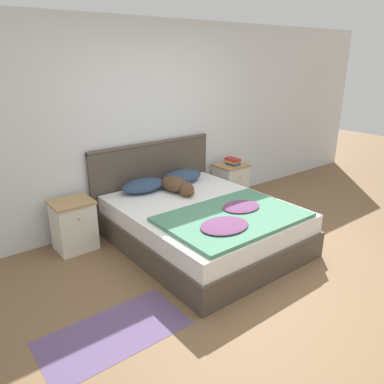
{
  "coord_description": "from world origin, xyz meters",
  "views": [
    {
      "loc": [
        -2.54,
        -2.06,
        2.11
      ],
      "look_at": [
        -0.0,
        1.2,
        0.6
      ],
      "focal_mm": 35.0,
      "sensor_mm": 36.0,
      "label": 1
    }
  ],
  "objects_px": {
    "nightstand_left": "(74,225)",
    "pillow_left": "(143,185)",
    "dog": "(177,185)",
    "book_stack": "(233,161)",
    "bed": "(203,225)",
    "pillow_right": "(182,177)",
    "nightstand_right": "(231,183)"
  },
  "relations": [
    {
      "from": "pillow_right",
      "to": "book_stack",
      "type": "xyz_separation_m",
      "value": [
        0.92,
        -0.02,
        0.06
      ]
    },
    {
      "from": "bed",
      "to": "pillow_left",
      "type": "relative_size",
      "value": 3.63
    },
    {
      "from": "nightstand_right",
      "to": "book_stack",
      "type": "xyz_separation_m",
      "value": [
        -0.0,
        -0.03,
        0.34
      ]
    },
    {
      "from": "pillow_left",
      "to": "book_stack",
      "type": "relative_size",
      "value": 2.56
    },
    {
      "from": "bed",
      "to": "dog",
      "type": "bearing_deg",
      "value": 87.21
    },
    {
      "from": "book_stack",
      "to": "nightstand_right",
      "type": "bearing_deg",
      "value": 85.13
    },
    {
      "from": "nightstand_right",
      "to": "book_stack",
      "type": "distance_m",
      "value": 0.34
    },
    {
      "from": "nightstand_left",
      "to": "book_stack",
      "type": "distance_m",
      "value": 2.47
    },
    {
      "from": "pillow_left",
      "to": "pillow_right",
      "type": "xyz_separation_m",
      "value": [
        0.6,
        0.0,
        0.0
      ]
    },
    {
      "from": "pillow_left",
      "to": "book_stack",
      "type": "distance_m",
      "value": 1.52
    },
    {
      "from": "nightstand_left",
      "to": "nightstand_right",
      "type": "bearing_deg",
      "value": 0.0
    },
    {
      "from": "nightstand_left",
      "to": "nightstand_right",
      "type": "relative_size",
      "value": 1.0
    },
    {
      "from": "bed",
      "to": "dog",
      "type": "xyz_separation_m",
      "value": [
        0.03,
        0.55,
        0.34
      ]
    },
    {
      "from": "dog",
      "to": "book_stack",
      "type": "bearing_deg",
      "value": 11.89
    },
    {
      "from": "bed",
      "to": "pillow_left",
      "type": "height_order",
      "value": "pillow_left"
    },
    {
      "from": "nightstand_right",
      "to": "dog",
      "type": "xyz_separation_m",
      "value": [
        -1.2,
        -0.28,
        0.29
      ]
    },
    {
      "from": "nightstand_left",
      "to": "pillow_right",
      "type": "height_order",
      "value": "pillow_right"
    },
    {
      "from": "nightstand_right",
      "to": "bed",
      "type": "bearing_deg",
      "value": -145.87
    },
    {
      "from": "nightstand_left",
      "to": "pillow_right",
      "type": "bearing_deg",
      "value": -0.56
    },
    {
      "from": "bed",
      "to": "book_stack",
      "type": "xyz_separation_m",
      "value": [
        1.22,
        0.8,
        0.39
      ]
    },
    {
      "from": "pillow_left",
      "to": "pillow_right",
      "type": "height_order",
      "value": "same"
    },
    {
      "from": "bed",
      "to": "book_stack",
      "type": "relative_size",
      "value": 9.3
    },
    {
      "from": "bed",
      "to": "pillow_right",
      "type": "height_order",
      "value": "pillow_right"
    },
    {
      "from": "nightstand_left",
      "to": "pillow_left",
      "type": "bearing_deg",
      "value": -0.93
    },
    {
      "from": "nightstand_left",
      "to": "pillow_left",
      "type": "distance_m",
      "value": 0.97
    },
    {
      "from": "bed",
      "to": "dog",
      "type": "height_order",
      "value": "dog"
    },
    {
      "from": "pillow_left",
      "to": "dog",
      "type": "xyz_separation_m",
      "value": [
        0.33,
        -0.27,
        0.01
      ]
    },
    {
      "from": "dog",
      "to": "book_stack",
      "type": "distance_m",
      "value": 1.22
    },
    {
      "from": "book_stack",
      "to": "pillow_right",
      "type": "bearing_deg",
      "value": 178.93
    },
    {
      "from": "dog",
      "to": "nightstand_right",
      "type": "bearing_deg",
      "value": 13.33
    },
    {
      "from": "nightstand_right",
      "to": "pillow_left",
      "type": "height_order",
      "value": "pillow_left"
    },
    {
      "from": "nightstand_left",
      "to": "pillow_left",
      "type": "relative_size",
      "value": 1.02
    }
  ]
}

